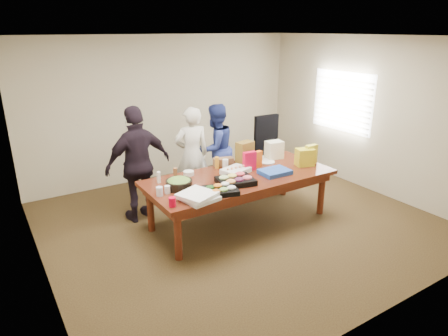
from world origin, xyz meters
TOP-DOWN VIEW (x-y plane):
  - floor at (0.00, 0.00)m, footprint 5.50×5.00m
  - ceiling at (0.00, 0.00)m, footprint 5.50×5.00m
  - wall_back at (0.00, 2.50)m, footprint 5.50×0.04m
  - wall_front at (0.00, -2.50)m, footprint 5.50×0.04m
  - wall_left at (-2.75, 0.00)m, footprint 0.04×5.00m
  - wall_right at (2.75, 0.00)m, footprint 0.04×5.00m
  - window_panel at (2.72, 0.60)m, footprint 0.03×1.40m
  - window_blinds at (2.68, 0.60)m, footprint 0.04×1.36m
  - conference_table at (0.00, 0.00)m, footprint 2.80×1.20m
  - office_chair at (1.43, 0.98)m, footprint 0.64×0.64m
  - person_center at (-0.20, 1.13)m, footprint 0.65×0.49m
  - person_right at (0.34, 1.27)m, footprint 0.88×0.75m
  - person_left at (-1.21, 0.91)m, footprint 1.07×0.54m
  - veggie_tray at (-0.59, -0.40)m, footprint 0.51×0.45m
  - fruit_tray at (-0.23, -0.22)m, footprint 0.56×0.48m
  - sheet_cake at (0.01, 0.13)m, footprint 0.47×0.41m
  - salad_bowl at (-0.98, 0.04)m, footprint 0.40×0.40m
  - chip_bag_blue at (0.48, -0.22)m, footprint 0.44×0.33m
  - chip_bag_red at (0.26, 0.13)m, footprint 0.21×0.10m
  - chip_bag_yellow at (1.25, -0.16)m, footprint 0.21×0.10m
  - chip_bag_orange at (0.44, 0.18)m, footprint 0.17×0.10m
  - mayo_jar at (-0.00, 0.40)m, footprint 0.11×0.11m
  - mustard_bottle at (-0.12, 0.46)m, footprint 0.08×0.08m
  - dressing_bottle at (-0.88, 0.36)m, footprint 0.07×0.07m
  - ranch_bottle at (-1.12, 0.38)m, footprint 0.06×0.06m
  - banana_bunch at (0.58, 0.43)m, footprint 0.23×0.14m
  - bread_loaf at (0.03, 0.52)m, footprint 0.33×0.21m
  - kraft_bag at (0.36, 0.40)m, footprint 0.31×0.21m
  - red_cup at (-1.30, -0.44)m, footprint 0.09×0.09m
  - clear_cup_a at (-1.18, -0.03)m, footprint 0.08×0.08m
  - clear_cup_b at (-1.30, -0.05)m, footprint 0.11×0.11m
  - pizza_box_lower at (-0.93, -0.43)m, footprint 0.47×0.47m
  - pizza_box_upper at (-0.95, -0.43)m, footprint 0.53×0.53m
  - plate_a at (0.71, 0.28)m, footprint 0.31×0.31m
  - plate_b at (0.86, 0.44)m, footprint 0.27×0.27m
  - dip_bowl_a at (0.49, 0.31)m, footprint 0.15×0.15m
  - dip_bowl_b at (-0.63, 0.42)m, footprint 0.20×0.20m
  - grocery_bag_white at (0.94, 0.38)m, footprint 0.30×0.23m
  - grocery_bag_yellow at (1.12, -0.16)m, footprint 0.32×0.26m

SIDE VIEW (x-z plane):
  - floor at x=0.00m, z-range -0.02..0.00m
  - conference_table at x=0.00m, z-range 0.00..0.75m
  - office_chair at x=1.43m, z-range 0.00..1.22m
  - plate_a at x=0.71m, z-range 0.75..0.76m
  - plate_b at x=0.86m, z-range 0.75..0.76m
  - pizza_box_lower at x=-0.93m, z-range 0.75..0.80m
  - dip_bowl_a at x=0.49m, z-range 0.75..0.81m
  - dip_bowl_b at x=-0.63m, z-range 0.75..0.81m
  - chip_bag_blue at x=0.48m, z-range 0.75..0.82m
  - veggie_tray at x=-0.59m, z-range 0.75..0.82m
  - sheet_cake at x=0.01m, z-range 0.75..0.82m
  - fruit_tray at x=-0.23m, z-range 0.75..0.83m
  - banana_bunch at x=0.58m, z-range 0.75..0.83m
  - person_right at x=0.34m, z-range 0.00..1.58m
  - clear_cup_a at x=-1.18m, z-range 0.75..0.86m
  - person_center at x=-0.20m, z-range 0.00..1.61m
  - red_cup at x=-1.30m, z-range 0.75..0.87m
  - salad_bowl at x=-0.98m, z-range 0.75..0.87m
  - clear_cup_b at x=-1.30m, z-range 0.75..0.87m
  - bread_loaf at x=0.03m, z-range 0.75..0.87m
  - mayo_jar at x=0.00m, z-range 0.75..0.89m
  - pizza_box_upper at x=-0.95m, z-range 0.80..0.84m
  - ranch_bottle at x=-1.12m, z-range 0.75..0.91m
  - dressing_bottle at x=-0.88m, z-range 0.75..0.93m
  - mustard_bottle at x=-0.12m, z-range 0.75..0.93m
  - chip_bag_orange at x=0.44m, z-range 0.75..1.00m
  - person_left at x=-1.21m, z-range 0.00..1.76m
  - grocery_bag_yellow at x=1.12m, z-range 0.75..1.02m
  - chip_bag_red at x=0.26m, z-range 0.75..1.04m
  - grocery_bag_white at x=0.94m, z-range 0.75..1.04m
  - chip_bag_yellow at x=1.25m, z-range 0.75..1.07m
  - kraft_bag at x=0.36m, z-range 0.75..1.12m
  - wall_back at x=0.00m, z-range 0.00..2.70m
  - wall_front at x=0.00m, z-range 0.00..2.70m
  - wall_left at x=-2.75m, z-range 0.00..2.70m
  - wall_right at x=2.75m, z-range 0.00..2.70m
  - window_panel at x=2.72m, z-range 0.95..2.05m
  - window_blinds at x=2.68m, z-range 1.00..2.00m
  - ceiling at x=0.00m, z-range 2.70..2.72m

